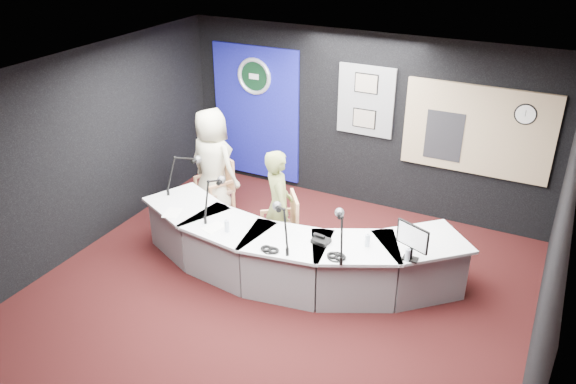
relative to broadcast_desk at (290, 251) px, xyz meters
The scene contains 33 objects.
ground 0.67m from the broadcast_desk, 84.81° to the right, with size 6.00×6.00×0.00m, color black.
ceiling 2.49m from the broadcast_desk, 84.81° to the right, with size 6.00×6.00×0.02m, color silver.
wall_back 2.66m from the broadcast_desk, 88.83° to the left, with size 6.00×0.02×2.80m, color black.
wall_front 3.70m from the broadcast_desk, 89.19° to the right, with size 6.00×0.02×2.80m, color black.
wall_left 3.17m from the broadcast_desk, 169.44° to the right, with size 0.02×6.00×2.80m, color black.
wall_right 3.26m from the broadcast_desk, 10.22° to the right, with size 0.02×6.00×2.80m, color black.
broadcast_desk is the anchor object (origin of this frame).
backdrop_panel 3.17m from the broadcast_desk, 127.40° to the left, with size 1.60×0.05×2.30m, color navy.
agency_seal 3.38m from the broadcast_desk, 127.86° to the left, with size 0.63×0.63×0.07m, color silver.
seal_center 3.38m from the broadcast_desk, 127.80° to the left, with size 0.48×0.48×0.01m, color black.
pinboard 2.79m from the broadcast_desk, 87.63° to the left, with size 0.90×0.04×1.10m, color slate.
framed_photo_upper 2.91m from the broadcast_desk, 87.60° to the left, with size 0.34×0.02×0.27m, color #80705D.
framed_photo_lower 2.63m from the broadcast_desk, 87.60° to the left, with size 0.34×0.02×0.27m, color #80705D.
booth_window_frame 3.24m from the broadcast_desk, 53.36° to the left, with size 2.12×0.06×1.32m, color tan.
booth_glow 3.23m from the broadcast_desk, 53.24° to the left, with size 2.00×0.02×1.20m, color #FFD9A1.
equipment_rack 2.93m from the broadcast_desk, 60.54° to the left, with size 0.55×0.02×0.75m, color black.
wall_clock 3.71m from the broadcast_desk, 44.88° to the left, with size 0.28×0.28×0.01m, color white.
armchair_left 2.04m from the broadcast_desk, 152.12° to the left, with size 0.59×0.59×1.05m, color tan, non-canonical shape.
armchair_right 0.45m from the broadcast_desk, 136.70° to the left, with size 0.50×0.50×0.89m, color tan, non-canonical shape.
draped_jacket 2.27m from the broadcast_desk, 148.60° to the left, with size 0.50×0.10×0.70m, color gray.
person_man 2.10m from the broadcast_desk, 152.12° to the left, with size 0.87×0.56×1.77m, color beige.
person_woman 0.62m from the broadcast_desk, 136.70° to the left, with size 0.60×0.39×1.63m, color olive.
computer_monitor 1.75m from the broadcast_desk, ahead, with size 0.42×0.02×0.29m, color black.
desk_phone 0.68m from the broadcast_desk, 18.91° to the right, with size 0.21×0.17×0.05m, color black.
headphones_near 0.99m from the broadcast_desk, 26.39° to the right, with size 0.24×0.24×0.04m, color black.
headphones_far 0.74m from the broadcast_desk, 85.77° to the right, with size 0.19×0.19×0.03m, color black.
paper_stack 1.66m from the broadcast_desk, 166.15° to the right, with size 0.20×0.29×0.00m, color white.
notepad 1.05m from the broadcast_desk, 151.54° to the right, with size 0.20×0.29×0.00m, color white.
boom_mic_a 2.03m from the broadcast_desk, behind, with size 0.23×0.73×0.60m, color black, non-canonical shape.
boom_mic_b 1.28m from the broadcast_desk, behind, with size 0.24×0.73×0.60m, color black, non-canonical shape.
boom_mic_c 0.78m from the broadcast_desk, 77.45° to the right, with size 0.51×0.60×0.60m, color black, non-canonical shape.
boom_mic_d 1.06m from the broadcast_desk, 16.22° to the right, with size 0.38×0.68×0.60m, color black, non-canonical shape.
water_bottles 0.70m from the broadcast_desk, 26.86° to the right, with size 2.29×0.53×0.18m, color silver, non-canonical shape.
Camera 1 is at (2.82, -5.21, 4.50)m, focal length 36.00 mm.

